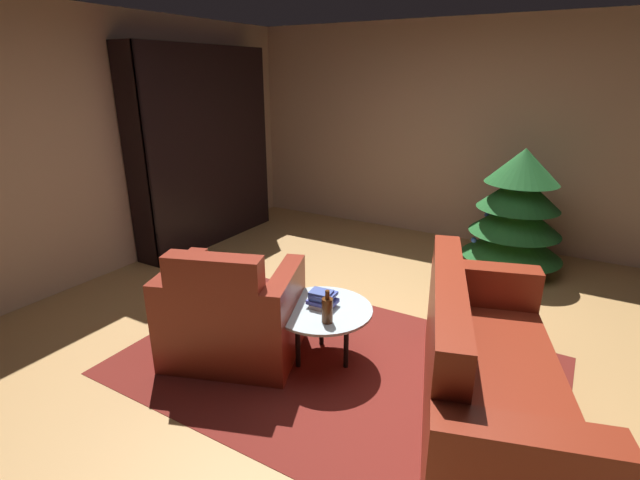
{
  "coord_description": "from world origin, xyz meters",
  "views": [
    {
      "loc": [
        1.26,
        -2.81,
        2.0
      ],
      "look_at": [
        -0.39,
        0.01,
        0.82
      ],
      "focal_mm": 26.15,
      "sensor_mm": 36.0,
      "label": 1
    }
  ],
  "objects_px": {
    "decorated_tree": "(517,211)",
    "bottle_on_table": "(327,310)",
    "armchair_red": "(232,317)",
    "book_stack_on_table": "(322,299)",
    "couch_red": "(484,378)",
    "coffee_table": "(322,313)",
    "bookshelf_unit": "(212,149)"
  },
  "relations": [
    {
      "from": "bookshelf_unit",
      "to": "bottle_on_table",
      "type": "xyz_separation_m",
      "value": [
        2.64,
        -1.84,
        -0.61
      ]
    },
    {
      "from": "bookshelf_unit",
      "to": "coffee_table",
      "type": "bearing_deg",
      "value": -33.87
    },
    {
      "from": "bottle_on_table",
      "to": "book_stack_on_table",
      "type": "bearing_deg",
      "value": 128.41
    },
    {
      "from": "bottle_on_table",
      "to": "bookshelf_unit",
      "type": "bearing_deg",
      "value": 145.14
    },
    {
      "from": "decorated_tree",
      "to": "bookshelf_unit",
      "type": "bearing_deg",
      "value": -167.28
    },
    {
      "from": "couch_red",
      "to": "coffee_table",
      "type": "height_order",
      "value": "couch_red"
    },
    {
      "from": "coffee_table",
      "to": "bottle_on_table",
      "type": "distance_m",
      "value": 0.24
    },
    {
      "from": "armchair_red",
      "to": "couch_red",
      "type": "relative_size",
      "value": 0.56
    },
    {
      "from": "couch_red",
      "to": "book_stack_on_table",
      "type": "height_order",
      "value": "couch_red"
    },
    {
      "from": "bottle_on_table",
      "to": "couch_red",
      "type": "bearing_deg",
      "value": 3.55
    },
    {
      "from": "couch_red",
      "to": "coffee_table",
      "type": "distance_m",
      "value": 1.15
    },
    {
      "from": "bookshelf_unit",
      "to": "coffee_table",
      "type": "relative_size",
      "value": 3.2
    },
    {
      "from": "bookshelf_unit",
      "to": "coffee_table",
      "type": "distance_m",
      "value": 3.12
    },
    {
      "from": "armchair_red",
      "to": "couch_red",
      "type": "xyz_separation_m",
      "value": [
        1.74,
        0.2,
        -0.01
      ]
    },
    {
      "from": "couch_red",
      "to": "bottle_on_table",
      "type": "xyz_separation_m",
      "value": [
        -1.02,
        -0.06,
        0.2
      ]
    },
    {
      "from": "bookshelf_unit",
      "to": "armchair_red",
      "type": "xyz_separation_m",
      "value": [
        1.92,
        -1.97,
        -0.8
      ]
    },
    {
      "from": "bookshelf_unit",
      "to": "book_stack_on_table",
      "type": "distance_m",
      "value": 3.08
    },
    {
      "from": "bottle_on_table",
      "to": "decorated_tree",
      "type": "bearing_deg",
      "value": 73.46
    },
    {
      "from": "couch_red",
      "to": "decorated_tree",
      "type": "relative_size",
      "value": 1.55
    },
    {
      "from": "bookshelf_unit",
      "to": "couch_red",
      "type": "height_order",
      "value": "bookshelf_unit"
    },
    {
      "from": "coffee_table",
      "to": "bottle_on_table",
      "type": "height_order",
      "value": "bottle_on_table"
    },
    {
      "from": "armchair_red",
      "to": "bottle_on_table",
      "type": "relative_size",
      "value": 4.82
    },
    {
      "from": "decorated_tree",
      "to": "bottle_on_table",
      "type": "bearing_deg",
      "value": -106.54
    },
    {
      "from": "bottle_on_table",
      "to": "decorated_tree",
      "type": "height_order",
      "value": "decorated_tree"
    },
    {
      "from": "bookshelf_unit",
      "to": "book_stack_on_table",
      "type": "height_order",
      "value": "bookshelf_unit"
    },
    {
      "from": "bookshelf_unit",
      "to": "couch_red",
      "type": "distance_m",
      "value": 4.15
    },
    {
      "from": "bottle_on_table",
      "to": "armchair_red",
      "type": "bearing_deg",
      "value": -169.4
    },
    {
      "from": "bookshelf_unit",
      "to": "book_stack_on_table",
      "type": "relative_size",
      "value": 11.52
    },
    {
      "from": "couch_red",
      "to": "coffee_table",
      "type": "relative_size",
      "value": 2.8
    },
    {
      "from": "armchair_red",
      "to": "bottle_on_table",
      "type": "distance_m",
      "value": 0.76
    },
    {
      "from": "bookshelf_unit",
      "to": "decorated_tree",
      "type": "height_order",
      "value": "bookshelf_unit"
    },
    {
      "from": "armchair_red",
      "to": "book_stack_on_table",
      "type": "height_order",
      "value": "armchair_red"
    }
  ]
}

